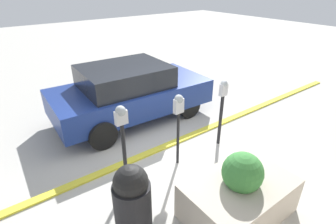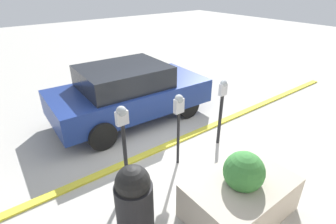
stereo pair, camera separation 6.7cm
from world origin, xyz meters
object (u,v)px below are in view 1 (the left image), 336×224
object	(u,v)px
parking_meter_second	(178,113)
parked_car_front	(130,91)
parking_meter_middle	(222,103)
planter_box	(239,194)
trash_bin	(132,200)
parking_meter_nearest	(122,131)

from	to	relation	value
parking_meter_second	parked_car_front	bearing A→B (deg)	84.79
parking_meter_middle	planter_box	size ratio (longest dim) A/B	0.91
parking_meter_second	trash_bin	xyz separation A→B (m)	(-1.46, -0.83, -0.55)
parked_car_front	trash_bin	world-z (taller)	parked_car_front
parking_meter_second	parking_meter_middle	world-z (taller)	parking_meter_middle
trash_bin	parked_car_front	bearing A→B (deg)	61.24
parking_meter_nearest	planter_box	size ratio (longest dim) A/B	0.96
parking_meter_nearest	parking_meter_second	bearing A→B (deg)	-2.19
parking_meter_middle	trash_bin	world-z (taller)	parking_meter_middle
parked_car_front	parking_meter_second	bearing A→B (deg)	-93.05
parking_meter_nearest	parked_car_front	bearing A→B (deg)	58.77
planter_box	trash_bin	xyz separation A→B (m)	(-1.42, 0.70, 0.17)
parking_meter_second	trash_bin	world-z (taller)	parking_meter_second
planter_box	parked_car_front	world-z (taller)	parked_car_front
parking_meter_middle	planter_box	xyz separation A→B (m)	(-1.20, -1.54, -0.59)
parking_meter_nearest	trash_bin	size ratio (longest dim) A/B	1.39
planter_box	parked_car_front	bearing A→B (deg)	86.28
parking_meter_second	parking_meter_middle	size ratio (longest dim) A/B	0.99
parking_meter_middle	parked_car_front	size ratio (longest dim) A/B	0.37
parking_meter_second	parking_meter_middle	xyz separation A→B (m)	(1.16, 0.00, -0.13)
parking_meter_nearest	parking_meter_middle	xyz separation A→B (m)	(2.27, -0.04, -0.14)
parking_meter_nearest	planter_box	bearing A→B (deg)	-55.90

